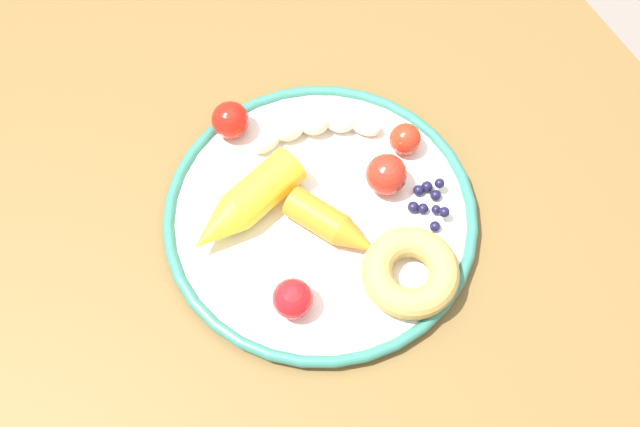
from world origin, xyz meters
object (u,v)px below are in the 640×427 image
object	(u,v)px
carrot_orange	(333,225)
tomato_mid	(387,176)
blueberry_pile	(429,201)
dining_table	(346,242)
donut	(410,273)
plate	(320,215)
banana	(315,127)
tomato_far	(230,120)
tomato_extra	(405,139)
tomato_near	(293,299)
carrot_yellow	(245,205)

from	to	relation	value
carrot_orange	tomato_mid	size ratio (longest dim) A/B	2.44
blueberry_pile	tomato_mid	xyz separation A→B (m)	(0.04, 0.03, 0.01)
dining_table	donut	distance (m)	0.16
donut	blueberry_pile	bearing A→B (deg)	-43.90
plate	blueberry_pile	world-z (taller)	blueberry_pile
banana	carrot_orange	size ratio (longest dim) A/B	1.35
blueberry_pile	tomato_far	size ratio (longest dim) A/B	1.36
blueberry_pile	tomato_extra	distance (m)	0.07
carrot_orange	tomato_extra	world-z (taller)	same
banana	tomato_near	size ratio (longest dim) A/B	3.59
dining_table	banana	distance (m)	0.15
banana	tomato_far	bearing A→B (deg)	60.78
donut	tomato_far	xyz separation A→B (m)	(0.24, 0.08, 0.01)
plate	tomato_near	bearing A→B (deg)	138.37
blueberry_pile	carrot_orange	bearing A→B (deg)	80.61
banana	tomato_mid	bearing A→B (deg)	-159.25
donut	tomato_far	bearing A→B (deg)	19.17
carrot_orange	tomato_far	world-z (taller)	tomato_far
carrot_yellow	tomato_extra	xyz separation A→B (m)	(-0.00, -0.19, -0.00)
plate	tomato_near	size ratio (longest dim) A/B	8.21
carrot_orange	carrot_yellow	distance (m)	0.09
tomato_near	tomato_far	size ratio (longest dim) A/B	0.98
banana	tomato_mid	size ratio (longest dim) A/B	3.30
carrot_orange	tomato_far	bearing A→B (deg)	13.89
dining_table	plate	bearing A→B (deg)	88.01
dining_table	banana	xyz separation A→B (m)	(0.09, -0.01, 0.11)
carrot_orange	blueberry_pile	distance (m)	0.11
tomato_mid	tomato_far	distance (m)	0.18
plate	tomato_near	distance (m)	0.11
banana	tomato_mid	distance (m)	0.10
banana	carrot_yellow	world-z (taller)	carrot_yellow
plate	tomato_mid	world-z (taller)	tomato_mid
tomato_near	carrot_yellow	bearing A→B (deg)	-0.72
banana	tomato_extra	distance (m)	0.10
blueberry_pile	tomato_far	xyz separation A→B (m)	(0.18, 0.14, 0.01)
tomato_far	carrot_yellow	bearing A→B (deg)	163.66
plate	blueberry_pile	distance (m)	0.11
banana	donut	world-z (taller)	same
tomato_extra	carrot_orange	bearing A→B (deg)	115.47
carrot_orange	tomato_extra	distance (m)	0.13
banana	carrot_yellow	bearing A→B (deg)	117.53
blueberry_pile	tomato_mid	distance (m)	0.05
tomato_near	tomato_mid	world-z (taller)	tomato_mid
plate	donut	world-z (taller)	donut
plate	carrot_yellow	xyz separation A→B (m)	(0.03, 0.07, 0.02)
dining_table	carrot_orange	world-z (taller)	carrot_orange
plate	tomato_mid	xyz separation A→B (m)	(-0.00, -0.08, 0.02)
carrot_orange	tomato_near	bearing A→B (deg)	126.74
carrot_orange	tomato_mid	world-z (taller)	tomato_mid
blueberry_pile	tomato_extra	size ratio (longest dim) A/B	1.62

